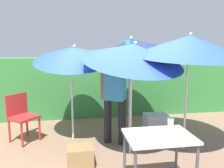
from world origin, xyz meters
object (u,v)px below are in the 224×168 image
Objects in this scene: crate_cardboard at (80,156)px; folding_table at (159,142)px; person_vendor at (115,94)px; umbrella_rainbow at (189,46)px; umbrella_navy at (133,53)px; umbrella_yellow at (131,47)px; bottle_water at (170,128)px; chair_plastic at (21,114)px; umbrella_orange at (73,54)px; cooler_box at (156,123)px.

folding_table is at bearing -39.71° from crate_cardboard.
folding_table is at bearing -79.76° from person_vendor.
umbrella_rainbow is 0.94m from umbrella_navy.
umbrella_yellow is 8.57× the size of bottle_water.
chair_plastic reaches higher than crate_cardboard.
umbrella_rainbow is 2.03m from umbrella_orange.
chair_plastic is at bearing 175.66° from umbrella_yellow.
umbrella_navy is (0.95, -0.72, 0.03)m from umbrella_orange.
umbrella_yellow is 5.32× the size of crate_cardboard.
bottle_water is at bearing -39.68° from crate_cardboard.
umbrella_orange is at bearing 176.71° from umbrella_yellow.
cooler_box is 2.19m from bottle_water.
chair_plastic is 3.71× the size of bottle_water.
umbrella_navy is 2.30× the size of chair_plastic.
cooler_box is (0.95, 0.43, -0.75)m from person_vendor.
bottle_water reaches higher than chair_plastic.
person_vendor is 7.83× the size of bottle_water.
umbrella_yellow is at bearing 91.02° from bottle_water.
umbrella_rainbow is 1.49m from person_vendor.
cooler_box is 1.20× the size of crate_cardboard.
chair_plastic is (-1.71, 0.40, -0.42)m from person_vendor.
umbrella_yellow reaches higher than person_vendor.
crate_cardboard is 1.50m from bottle_water.
umbrella_navy is at bearing 178.11° from umbrella_rainbow.
umbrella_yellow is 2.03m from bottle_water.
cooler_box is 0.58× the size of folding_table.
umbrella_orange is 2.44× the size of folding_table.
umbrella_navy is (-0.12, -0.66, -0.09)m from umbrella_yellow.
umbrella_rainbow is 0.99× the size of umbrella_navy.
folding_table is at bearing -43.70° from chair_plastic.
folding_table is at bearing -109.40° from cooler_box.
umbrella_orange is 0.95× the size of umbrella_yellow.
umbrella_yellow is 0.92m from person_vendor.
bottle_water is at bearing -106.03° from cooler_box.
umbrella_yellow is (-0.81, 0.69, -0.03)m from umbrella_rainbow.
umbrella_rainbow is 8.44× the size of bottle_water.
person_vendor is at bearing -155.32° from cooler_box.
crate_cardboard is at bearing 140.32° from bottle_water.
umbrella_navy is (-0.93, 0.03, -0.11)m from umbrella_rainbow.
umbrella_orange reaches higher than crate_cardboard.
umbrella_rainbow is at bearing -21.20° from person_vendor.
umbrella_orange is at bearing -5.48° from chair_plastic.
chair_plastic is at bearing 157.04° from umbrella_navy.
umbrella_rainbow is 3.24m from chair_plastic.
chair_plastic is 2.67m from cooler_box.
bottle_water is (1.02, -0.85, 0.69)m from crate_cardboard.
chair_plastic is (-2.05, 0.16, -1.24)m from umbrella_yellow.
umbrella_yellow reaches higher than crate_cardboard.
folding_table is at bearing -92.27° from umbrella_yellow.
person_vendor is 2.35× the size of folding_table.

